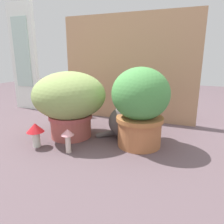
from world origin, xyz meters
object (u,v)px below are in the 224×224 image
object	(u,v)px
cat	(132,119)
mushroom_ornament_red	(35,130)
grass_planter	(70,100)
mushroom_ornament_pink	(68,136)
leafy_planter	(140,104)

from	to	relation	value
cat	mushroom_ornament_red	size ratio (longest dim) A/B	2.66
cat	mushroom_ornament_red	distance (m)	0.58
grass_planter	mushroom_ornament_red	distance (m)	0.28
grass_planter	mushroom_ornament_red	bearing A→B (deg)	-114.44
cat	mushroom_ornament_pink	bearing A→B (deg)	-127.30
leafy_planter	cat	xyz separation A→B (m)	(-0.08, 0.10, -0.13)
mushroom_ornament_red	cat	bearing A→B (deg)	35.81
grass_planter	mushroom_ornament_red	size ratio (longest dim) A/B	3.18
leafy_planter	mushroom_ornament_pink	xyz separation A→B (m)	(-0.33, -0.24, -0.15)
grass_planter	mushroom_ornament_pink	world-z (taller)	grass_planter
leafy_planter	mushroom_ornament_red	xyz separation A→B (m)	(-0.55, -0.24, -0.15)
cat	mushroom_ornament_pink	world-z (taller)	cat
cat	leafy_planter	bearing A→B (deg)	-52.05
leafy_planter	mushroom_ornament_pink	size ratio (longest dim) A/B	3.39
leafy_planter	mushroom_ornament_red	size ratio (longest dim) A/B	3.19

